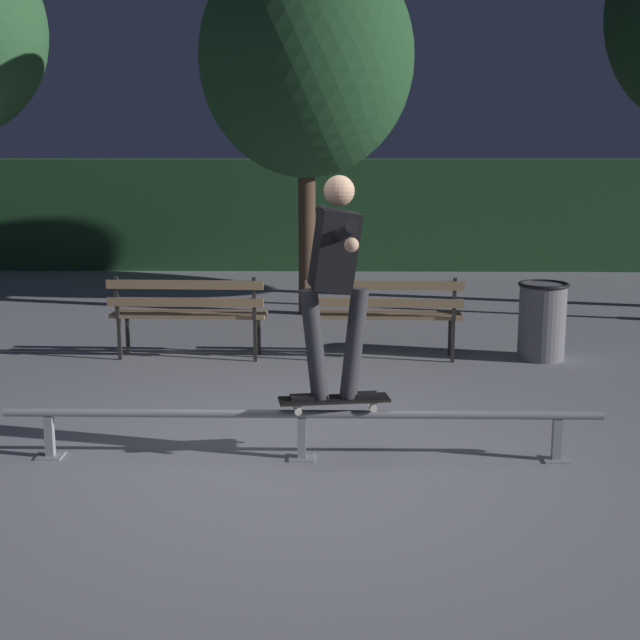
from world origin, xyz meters
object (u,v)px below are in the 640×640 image
grind_rail (302,421)px  trash_can (542,320)px  skateboarder (335,269)px  tree_behind_benches (306,59)px  park_bench_left_center (384,309)px  skateboard (334,400)px  park_bench_leftmost (188,308)px

grind_rail → trash_can: (2.37, 3.04, 0.13)m
trash_can → skateboarder: bearing=-125.1°
skateboarder → trash_can: 3.84m
skateboarder → trash_can: skateboarder is taller
skateboarder → tree_behind_benches: size_ratio=0.33×
skateboarder → park_bench_left_center: size_ratio=0.97×
skateboarder → trash_can: size_ratio=1.95×
skateboard → park_bench_leftmost: bearing=117.1°
skateboarder → skateboard: bearing=-170.9°
grind_rail → park_bench_leftmost: (-1.29, 2.97, 0.25)m
grind_rail → skateboard: skateboard is taller
trash_can → skateboard: bearing=-125.1°
grind_rail → skateboarder: skateboarder is taller
park_bench_left_center → park_bench_leftmost: bearing=180.0°
trash_can → grind_rail: bearing=-127.9°
grind_rail → tree_behind_benches: size_ratio=0.90×
park_bench_leftmost → grind_rail: bearing=-66.5°
skateboard → skateboarder: skateboarder is taller
skateboarder → trash_can: (2.14, 3.04, -0.96)m
skateboard → skateboarder: size_ratio=0.51×
park_bench_leftmost → park_bench_left_center: size_ratio=1.00×
park_bench_leftmost → trash_can: 3.66m
grind_rail → park_bench_left_center: (0.73, 2.97, 0.25)m
tree_behind_benches → park_bench_left_center: bearing=-70.8°
skateboarder → park_bench_leftmost: skateboarder is taller
trash_can → park_bench_left_center: bearing=-177.4°
skateboard → park_bench_left_center: park_bench_left_center is taller
skateboarder → park_bench_left_center: (0.50, 2.97, -0.83)m
grind_rail → trash_can: bearing=52.1°
grind_rail → tree_behind_benches: (-0.14, 5.47, 2.94)m
park_bench_left_center → trash_can: size_ratio=2.02×
skateboard → trash_can: trash_can is taller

